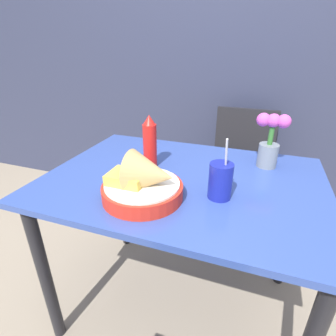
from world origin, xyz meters
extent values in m
plane|color=gray|center=(0.00, 0.00, 0.00)|extent=(12.00, 12.00, 0.00)
cube|color=#2D334C|center=(0.00, 1.06, 1.30)|extent=(7.00, 0.06, 2.60)
cube|color=#334C9E|center=(0.00, 0.00, 0.74)|extent=(1.09, 0.79, 0.02)
cylinder|color=black|center=(-0.49, -0.33, 0.36)|extent=(0.05, 0.05, 0.72)
cylinder|color=black|center=(-0.49, 0.33, 0.36)|extent=(0.05, 0.05, 0.72)
cylinder|color=black|center=(0.49, 0.33, 0.36)|extent=(0.05, 0.05, 0.72)
cylinder|color=black|center=(0.00, 0.52, 0.22)|extent=(0.03, 0.03, 0.45)
cylinder|color=black|center=(0.36, 0.52, 0.22)|extent=(0.03, 0.03, 0.45)
cylinder|color=black|center=(0.00, 0.88, 0.22)|extent=(0.03, 0.03, 0.45)
cylinder|color=black|center=(0.36, 0.88, 0.22)|extent=(0.03, 0.03, 0.45)
cube|color=black|center=(0.18, 0.70, 0.46)|extent=(0.40, 0.40, 0.02)
cube|color=black|center=(0.18, 0.89, 0.66)|extent=(0.40, 0.03, 0.38)
cylinder|color=red|center=(-0.09, -0.20, 0.77)|extent=(0.28, 0.28, 0.05)
cylinder|color=white|center=(-0.09, -0.20, 0.80)|extent=(0.26, 0.26, 0.01)
cone|color=tan|center=(-0.05, -0.20, 0.84)|extent=(0.15, 0.15, 0.15)
cube|color=#E5C14C|center=(-0.14, -0.21, 0.82)|extent=(0.13, 0.10, 0.04)
cylinder|color=red|center=(-0.17, 0.06, 0.84)|extent=(0.06, 0.06, 0.19)
cone|color=red|center=(-0.17, 0.06, 0.95)|extent=(0.05, 0.05, 0.04)
cylinder|color=#192399|center=(0.16, -0.10, 0.81)|extent=(0.08, 0.08, 0.13)
cylinder|color=black|center=(0.16, -0.10, 0.80)|extent=(0.07, 0.07, 0.10)
cylinder|color=white|center=(0.17, -0.10, 0.87)|extent=(0.01, 0.08, 0.21)
cylinder|color=gray|center=(0.31, 0.22, 0.80)|extent=(0.08, 0.08, 0.10)
cylinder|color=#33722D|center=(0.31, 0.22, 0.89)|extent=(0.02, 0.02, 0.09)
sphere|color=#D14CB2|center=(0.31, 0.22, 0.95)|extent=(0.06, 0.06, 0.06)
sphere|color=#D14CB2|center=(0.27, 0.22, 0.95)|extent=(0.06, 0.06, 0.06)
sphere|color=#D14CB2|center=(0.35, 0.22, 0.95)|extent=(0.06, 0.06, 0.06)
camera|label=1|loc=(0.26, -0.90, 1.23)|focal=28.00mm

